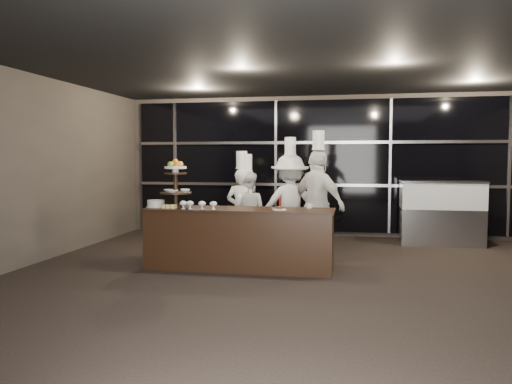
% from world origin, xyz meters
% --- Properties ---
extents(room, '(10.00, 10.00, 10.00)m').
position_xyz_m(room, '(0.00, 0.00, 1.50)').
color(room, black).
rests_on(room, ground).
extents(window_wall, '(8.60, 0.10, 2.80)m').
position_xyz_m(window_wall, '(0.00, 4.94, 1.50)').
color(window_wall, black).
rests_on(window_wall, ground).
extents(buffet_counter, '(2.84, 0.74, 0.92)m').
position_xyz_m(buffet_counter, '(-1.23, 1.48, 0.47)').
color(buffet_counter, black).
rests_on(buffet_counter, ground).
extents(display_stand, '(0.48, 0.48, 0.74)m').
position_xyz_m(display_stand, '(-2.23, 1.48, 1.34)').
color(display_stand, black).
rests_on(display_stand, buffet_counter).
extents(compotes, '(0.57, 0.11, 0.12)m').
position_xyz_m(compotes, '(-1.81, 1.26, 1.00)').
color(compotes, silver).
rests_on(compotes, buffet_counter).
extents(layer_cake, '(0.30, 0.30, 0.11)m').
position_xyz_m(layer_cake, '(-2.53, 1.43, 0.97)').
color(layer_cake, white).
rests_on(layer_cake, buffet_counter).
extents(pastry_squares, '(0.19, 0.13, 0.05)m').
position_xyz_m(pastry_squares, '(-2.27, 1.32, 0.95)').
color(pastry_squares, '#F7D978').
rests_on(pastry_squares, buffet_counter).
extents(small_plate, '(0.20, 0.20, 0.05)m').
position_xyz_m(small_plate, '(-0.60, 1.38, 0.94)').
color(small_plate, white).
rests_on(small_plate, buffet_counter).
extents(chef_cup, '(0.08, 0.08, 0.07)m').
position_xyz_m(chef_cup, '(-0.19, 1.73, 0.96)').
color(chef_cup, white).
rests_on(chef_cup, buffet_counter).
extents(display_case, '(1.54, 0.67, 1.24)m').
position_xyz_m(display_case, '(2.13, 4.30, 0.69)').
color(display_case, '#A5A5AA').
rests_on(display_case, ground).
extents(chef_a, '(0.56, 0.38, 1.79)m').
position_xyz_m(chef_a, '(-1.44, 2.63, 0.78)').
color(chef_a, silver).
rests_on(chef_a, ground).
extents(chef_b, '(0.70, 0.55, 1.74)m').
position_xyz_m(chef_b, '(-1.36, 2.66, 0.74)').
color(chef_b, white).
rests_on(chef_b, ground).
extents(chef_c, '(1.24, 0.90, 2.03)m').
position_xyz_m(chef_c, '(-0.60, 2.62, 0.87)').
color(chef_c, silver).
rests_on(chef_c, ground).
extents(chef_d, '(1.11, 1.01, 2.11)m').
position_xyz_m(chef_d, '(-0.10, 2.28, 0.92)').
color(chef_d, white).
rests_on(chef_d, ground).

